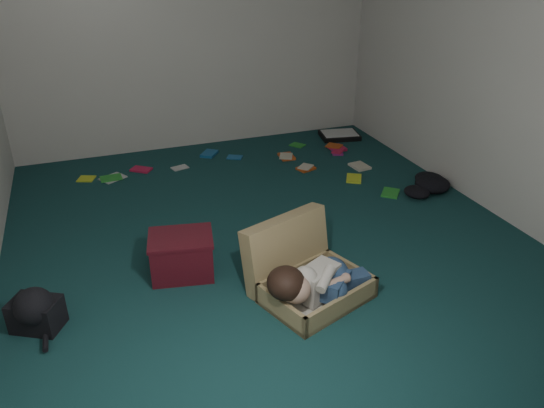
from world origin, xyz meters
TOP-DOWN VIEW (x-y plane):
  - floor at (0.00, 0.00)m, footprint 4.50×4.50m
  - wall_back at (0.00, 2.25)m, footprint 4.50×0.00m
  - wall_front at (0.00, -2.25)m, footprint 4.50×0.00m
  - wall_right at (2.00, 0.00)m, footprint 0.00×4.50m
  - suitcase at (-0.02, -0.81)m, footprint 0.85×0.84m
  - person at (-0.00, -0.98)m, footprint 0.75×0.38m
  - maroon_bin at (-0.74, -0.32)m, footprint 0.50×0.43m
  - backpack at (-1.70, -0.59)m, footprint 0.46×0.43m
  - clothing_pile at (1.70, 0.26)m, footprint 0.52×0.46m
  - paper_tray at (1.62, 1.88)m, footprint 0.50×0.41m
  - book_scatter at (0.44, 1.40)m, footprint 2.92×1.78m

SIDE VIEW (x-z plane):
  - floor at x=0.00m, z-range 0.00..0.00m
  - book_scatter at x=0.44m, z-range 0.00..0.02m
  - paper_tray at x=1.62m, z-range 0.00..0.06m
  - clothing_pile at x=1.70m, z-range 0.00..0.14m
  - backpack at x=-1.70m, z-range 0.00..0.22m
  - suitcase at x=-0.02m, z-range -0.10..0.39m
  - maroon_bin at x=-0.74m, z-range 0.00..0.31m
  - person at x=0.00m, z-range 0.04..0.34m
  - wall_back at x=0.00m, z-range -0.95..3.55m
  - wall_front at x=0.00m, z-range -0.95..3.55m
  - wall_right at x=2.00m, z-range -0.95..3.55m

